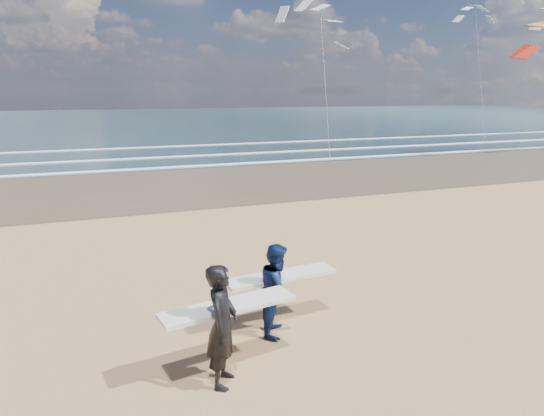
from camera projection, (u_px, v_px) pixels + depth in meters
name	position (u px, v px, depth m)	size (l,w,h in m)	color
wet_sand_strip	(455.00, 164.00, 29.89)	(220.00, 12.00, 0.01)	#4C4128
ocean	(224.00, 119.00, 78.95)	(220.00, 100.00, 0.02)	#182D35
foam_breakers	(368.00, 147.00, 39.05)	(220.00, 11.70, 0.05)	white
surfer_near	(223.00, 323.00, 7.33)	(2.26, 1.21, 1.94)	black
surfer_far	(278.00, 288.00, 8.95)	(2.24, 1.23, 1.73)	#0C1B47
kite_1	(324.00, 64.00, 33.35)	(5.83, 4.74, 11.26)	slate
kite_5	(479.00, 63.00, 47.97)	(4.73, 4.62, 13.72)	slate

